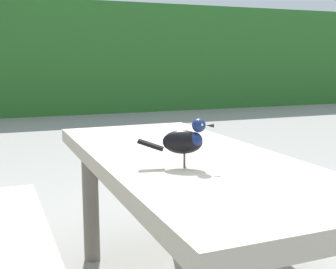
% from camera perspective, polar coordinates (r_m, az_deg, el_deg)
% --- Properties ---
extents(hedge_wall, '(28.00, 1.56, 2.33)m').
position_cam_1_polar(hedge_wall, '(9.98, -15.51, 9.49)').
color(hedge_wall, '#2D6B28').
rests_on(hedge_wall, ground).
extents(picnic_table_foreground, '(1.71, 1.81, 0.74)m').
position_cam_1_polar(picnic_table_foreground, '(1.93, 2.25, -7.94)').
color(picnic_table_foreground, '#B2A893').
rests_on(picnic_table_foreground, ground).
extents(bird_grackle, '(0.27, 0.15, 0.18)m').
position_cam_1_polar(bird_grackle, '(1.64, 2.26, -0.73)').
color(bird_grackle, black).
rests_on(bird_grackle, picnic_table_foreground).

